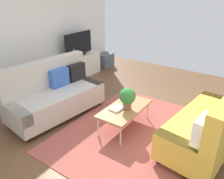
{
  "coord_description": "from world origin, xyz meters",
  "views": [
    {
      "loc": [
        -3.0,
        -1.8,
        2.41
      ],
      "look_at": [
        0.14,
        0.36,
        0.65
      ],
      "focal_mm": 36.0,
      "sensor_mm": 36.0,
      "label": 1
    }
  ],
  "objects_px": {
    "tv_console": "(79,66)",
    "couch_beige": "(55,94)",
    "couch_green": "(211,124)",
    "vase_1": "(66,56)",
    "bottle_0": "(74,53)",
    "table_book_0": "(117,108)",
    "vase_0": "(62,57)",
    "tv": "(79,44)",
    "potted_plant": "(127,97)",
    "storage_trunk": "(105,60)",
    "coffee_table": "(125,109)"
  },
  "relations": [
    {
      "from": "couch_beige",
      "to": "coffee_table",
      "type": "relative_size",
      "value": 1.81
    },
    {
      "from": "table_book_0",
      "to": "vase_1",
      "type": "bearing_deg",
      "value": 63.58
    },
    {
      "from": "storage_trunk",
      "to": "vase_0",
      "type": "relative_size",
      "value": 4.05
    },
    {
      "from": "vase_0",
      "to": "vase_1",
      "type": "relative_size",
      "value": 0.89
    },
    {
      "from": "couch_beige",
      "to": "bottle_0",
      "type": "bearing_deg",
      "value": -141.9
    },
    {
      "from": "couch_green",
      "to": "potted_plant",
      "type": "bearing_deg",
      "value": 108.89
    },
    {
      "from": "couch_beige",
      "to": "bottle_0",
      "type": "xyz_separation_m",
      "value": [
        1.64,
        0.99,
        0.31
      ]
    },
    {
      "from": "vase_1",
      "to": "vase_0",
      "type": "bearing_deg",
      "value": 180.0
    },
    {
      "from": "couch_beige",
      "to": "coffee_table",
      "type": "distance_m",
      "value": 1.47
    },
    {
      "from": "vase_1",
      "to": "bottle_0",
      "type": "distance_m",
      "value": 0.22
    },
    {
      "from": "couch_green",
      "to": "potted_plant",
      "type": "distance_m",
      "value": 1.41
    },
    {
      "from": "couch_beige",
      "to": "tv_console",
      "type": "bearing_deg",
      "value": -144.31
    },
    {
      "from": "couch_green",
      "to": "vase_0",
      "type": "distance_m",
      "value": 3.98
    },
    {
      "from": "vase_1",
      "to": "bottle_0",
      "type": "bearing_deg",
      "value": -24.76
    },
    {
      "from": "tv_console",
      "to": "table_book_0",
      "type": "bearing_deg",
      "value": -124.63
    },
    {
      "from": "bottle_0",
      "to": "table_book_0",
      "type": "bearing_deg",
      "value": -120.95
    },
    {
      "from": "storage_trunk",
      "to": "potted_plant",
      "type": "distance_m",
      "value": 3.58
    },
    {
      "from": "coffee_table",
      "to": "table_book_0",
      "type": "xyz_separation_m",
      "value": [
        -0.13,
        0.09,
        0.04
      ]
    },
    {
      "from": "tv_console",
      "to": "couch_beige",
      "type": "bearing_deg",
      "value": -151.13
    },
    {
      "from": "coffee_table",
      "to": "potted_plant",
      "type": "bearing_deg",
      "value": -99.74
    },
    {
      "from": "couch_beige",
      "to": "tv",
      "type": "height_order",
      "value": "tv"
    },
    {
      "from": "couch_beige",
      "to": "vase_0",
      "type": "distance_m",
      "value": 1.71
    },
    {
      "from": "coffee_table",
      "to": "couch_green",
      "type": "bearing_deg",
      "value": -78.9
    },
    {
      "from": "couch_green",
      "to": "tv",
      "type": "bearing_deg",
      "value": 79.4
    },
    {
      "from": "couch_beige",
      "to": "vase_1",
      "type": "height_order",
      "value": "couch_beige"
    },
    {
      "from": "storage_trunk",
      "to": "potted_plant",
      "type": "relative_size",
      "value": 1.3
    },
    {
      "from": "potted_plant",
      "to": "table_book_0",
      "type": "height_order",
      "value": "potted_plant"
    },
    {
      "from": "potted_plant",
      "to": "bottle_0",
      "type": "relative_size",
      "value": 1.71
    },
    {
      "from": "storage_trunk",
      "to": "vase_0",
      "type": "distance_m",
      "value": 1.75
    },
    {
      "from": "couch_beige",
      "to": "potted_plant",
      "type": "xyz_separation_m",
      "value": [
        0.37,
        -1.47,
        0.21
      ]
    },
    {
      "from": "couch_green",
      "to": "vase_1",
      "type": "bearing_deg",
      "value": 85.65
    },
    {
      "from": "couch_green",
      "to": "potted_plant",
      "type": "height_order",
      "value": "couch_green"
    },
    {
      "from": "coffee_table",
      "to": "vase_0",
      "type": "bearing_deg",
      "value": 69.77
    },
    {
      "from": "potted_plant",
      "to": "vase_0",
      "type": "height_order",
      "value": "potted_plant"
    },
    {
      "from": "tv_console",
      "to": "vase_1",
      "type": "bearing_deg",
      "value": 173.44
    },
    {
      "from": "tv_console",
      "to": "vase_0",
      "type": "bearing_deg",
      "value": 175.07
    },
    {
      "from": "table_book_0",
      "to": "bottle_0",
      "type": "height_order",
      "value": "bottle_0"
    },
    {
      "from": "bottle_0",
      "to": "coffee_table",
      "type": "bearing_deg",
      "value": -117.63
    },
    {
      "from": "couch_green",
      "to": "bottle_0",
      "type": "bearing_deg",
      "value": 82.62
    },
    {
      "from": "table_book_0",
      "to": "vase_0",
      "type": "relative_size",
      "value": 1.87
    },
    {
      "from": "tv",
      "to": "vase_1",
      "type": "bearing_deg",
      "value": 170.85
    },
    {
      "from": "couch_green",
      "to": "coffee_table",
      "type": "distance_m",
      "value": 1.45
    },
    {
      "from": "coffee_table",
      "to": "bottle_0",
      "type": "xyz_separation_m",
      "value": [
        1.26,
        2.41,
        0.36
      ]
    },
    {
      "from": "coffee_table",
      "to": "vase_0",
      "type": "relative_size",
      "value": 8.58
    },
    {
      "from": "tv_console",
      "to": "potted_plant",
      "type": "bearing_deg",
      "value": -121.11
    },
    {
      "from": "couch_beige",
      "to": "tv",
      "type": "relative_size",
      "value": 1.99
    },
    {
      "from": "storage_trunk",
      "to": "bottle_0",
      "type": "distance_m",
      "value": 1.44
    },
    {
      "from": "vase_0",
      "to": "vase_1",
      "type": "distance_m",
      "value": 0.15
    },
    {
      "from": "coffee_table",
      "to": "table_book_0",
      "type": "height_order",
      "value": "table_book_0"
    },
    {
      "from": "tv",
      "to": "table_book_0",
      "type": "distance_m",
      "value": 2.91
    }
  ]
}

